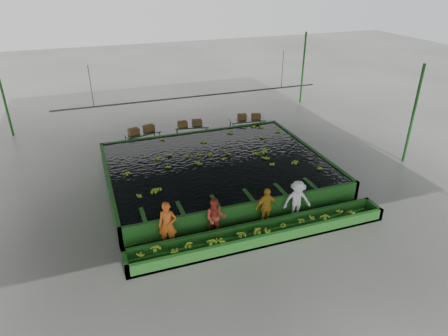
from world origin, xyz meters
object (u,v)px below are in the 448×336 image
object	(u,v)px
sorting_trough	(262,234)
worker_a	(168,225)
worker_d	(297,200)
box_stack_right	(249,119)
flotation_tank	(217,169)
packing_table_mid	(192,133)
box_stack_left	(142,132)
box_stack_mid	(190,126)
worker_c	(266,207)
worker_b	(216,218)
packing_table_right	(247,127)
packing_table_left	(143,140)

from	to	relation	value
sorting_trough	worker_a	bearing A→B (deg)	166.36
worker_d	box_stack_right	bearing A→B (deg)	91.01
flotation_tank	worker_a	distance (m)	5.44
packing_table_mid	box_stack_right	distance (m)	3.49
worker_a	worker_d	size ratio (longest dim) A/B	1.06
packing_table_mid	box_stack_left	size ratio (longest dim) A/B	1.31
worker_a	sorting_trough	bearing A→B (deg)	3.78
box_stack_right	sorting_trough	bearing A→B (deg)	-110.32
worker_a	box_stack_mid	size ratio (longest dim) A/B	1.28
worker_c	box_stack_mid	bearing A→B (deg)	84.76
worker_a	box_stack_right	xyz separation A→B (m)	(6.92, 8.97, 0.06)
box_stack_mid	box_stack_right	size ratio (longest dim) A/B	1.02
packing_table_mid	box_stack_left	distance (m)	2.91
flotation_tank	worker_b	bearing A→B (deg)	-109.48
worker_b	worker_d	world-z (taller)	worker_d
worker_d	box_stack_right	size ratio (longest dim) A/B	1.22
box_stack_left	box_stack_right	distance (m)	6.32
sorting_trough	worker_b	xyz separation A→B (m)	(-1.52, 0.80, 0.53)
worker_d	packing_table_right	bearing A→B (deg)	91.80
worker_c	box_stack_right	distance (m)	9.49
packing_table_mid	worker_b	bearing A→B (deg)	-100.38
box_stack_mid	packing_table_left	bearing A→B (deg)	-176.06
worker_b	box_stack_left	distance (m)	9.22
worker_d	packing_table_left	distance (m)	10.16
sorting_trough	box_stack_left	world-z (taller)	box_stack_left
packing_table_mid	box_stack_right	world-z (taller)	box_stack_right
box_stack_left	sorting_trough	bearing A→B (deg)	-74.80
sorting_trough	packing_table_right	xyz separation A→B (m)	(3.48, 9.72, 0.22)
packing_table_right	flotation_tank	bearing A→B (deg)	-127.01
worker_c	packing_table_right	size ratio (longest dim) A/B	0.78
box_stack_left	box_stack_right	size ratio (longest dim) A/B	1.06
sorting_trough	box_stack_right	distance (m)	10.44
worker_a	worker_b	size ratio (longest dim) A/B	1.13
flotation_tank	packing_table_right	size ratio (longest dim) A/B	4.82
worker_c	packing_table_mid	distance (m)	9.25
sorting_trough	packing_table_right	world-z (taller)	packing_table_right
sorting_trough	box_stack_left	bearing A→B (deg)	105.20
flotation_tank	worker_c	size ratio (longest dim) A/B	6.20
box_stack_left	box_stack_mid	distance (m)	2.78
worker_a	box_stack_mid	xyz separation A→B (m)	(3.37, 9.28, -0.02)
packing_table_left	worker_a	bearing A→B (deg)	-93.91
packing_table_left	packing_table_right	xyz separation A→B (m)	(6.16, -0.17, 0.04)
worker_a	packing_table_right	xyz separation A→B (m)	(6.78, 8.92, -0.41)
packing_table_right	box_stack_right	xyz separation A→B (m)	(0.14, 0.05, 0.47)
worker_b	packing_table_mid	distance (m)	9.40
packing_table_mid	box_stack_left	xyz separation A→B (m)	(-2.87, -0.09, 0.44)
box_stack_mid	worker_a	bearing A→B (deg)	-109.98
flotation_tank	sorting_trough	xyz separation A→B (m)	(0.00, -5.10, -0.20)
flotation_tank	box_stack_mid	size ratio (longest dim) A/B	7.20
sorting_trough	packing_table_mid	xyz separation A→B (m)	(0.17, 10.04, 0.18)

